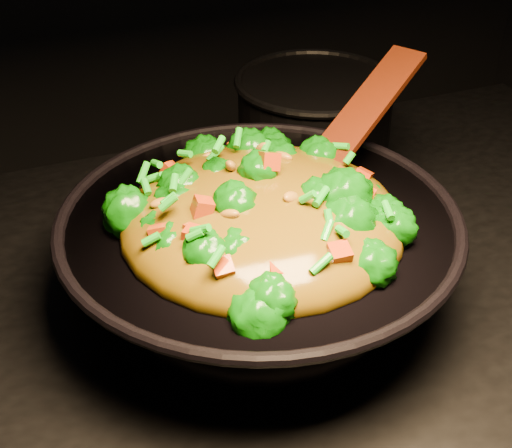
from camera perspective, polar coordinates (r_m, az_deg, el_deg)
name	(u,v)px	position (r m, az deg, el deg)	size (l,w,h in m)	color
wok	(259,262)	(0.84, 0.25, -3.03)	(0.44, 0.44, 0.12)	black
stir_fry	(262,184)	(0.76, 0.50, 3.19)	(0.31, 0.31, 0.11)	#0C5C06
spatula	(346,134)	(0.87, 7.24, 7.19)	(0.32, 0.05, 0.01)	#3D1C08
back_pot	(314,118)	(1.15, 4.67, 8.45)	(0.24, 0.24, 0.14)	black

